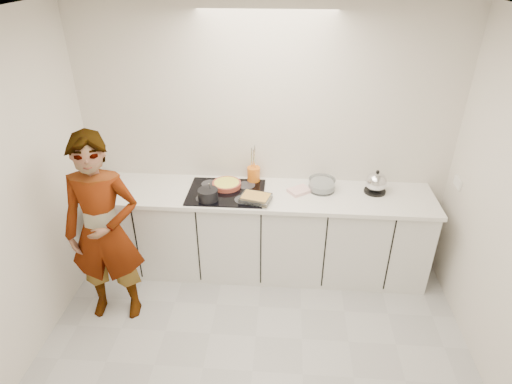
# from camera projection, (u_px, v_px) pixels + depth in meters

# --- Properties ---
(floor) EXTENTS (3.60, 3.20, 0.00)m
(floor) POSITION_uv_depth(u_px,v_px,m) (252.00, 371.00, 3.41)
(floor) COLOR #B3B3B2
(floor) RESTS_ON ground
(ceiling) EXTENTS (3.60, 3.20, 0.00)m
(ceiling) POSITION_uv_depth(u_px,v_px,m) (250.00, 26.00, 2.13)
(ceiling) COLOR white
(ceiling) RESTS_ON wall_back
(wall_back) EXTENTS (3.60, 0.00, 2.60)m
(wall_back) POSITION_uv_depth(u_px,v_px,m) (265.00, 142.00, 4.16)
(wall_back) COLOR silver
(wall_back) RESTS_ON ground
(base_cabinets) EXTENTS (3.20, 0.58, 0.87)m
(base_cabinets) POSITION_uv_depth(u_px,v_px,m) (263.00, 234.00, 4.31)
(base_cabinets) COLOR silver
(base_cabinets) RESTS_ON floor
(countertop) EXTENTS (3.24, 0.64, 0.04)m
(countertop) POSITION_uv_depth(u_px,v_px,m) (263.00, 195.00, 4.08)
(countertop) COLOR white
(countertop) RESTS_ON base_cabinets
(hob) EXTENTS (0.72, 0.54, 0.01)m
(hob) POSITION_uv_depth(u_px,v_px,m) (226.00, 192.00, 4.07)
(hob) COLOR black
(hob) RESTS_ON countertop
(tart_dish) EXTENTS (0.30, 0.30, 0.05)m
(tart_dish) POSITION_uv_depth(u_px,v_px,m) (227.00, 184.00, 4.14)
(tart_dish) COLOR #A34231
(tart_dish) RESTS_ON hob
(saucepan) EXTENTS (0.24, 0.24, 0.18)m
(saucepan) POSITION_uv_depth(u_px,v_px,m) (208.00, 195.00, 3.91)
(saucepan) COLOR black
(saucepan) RESTS_ON hob
(baking_dish) EXTENTS (0.31, 0.26, 0.05)m
(baking_dish) POSITION_uv_depth(u_px,v_px,m) (256.00, 198.00, 3.91)
(baking_dish) COLOR silver
(baking_dish) RESTS_ON hob
(mixing_bowl) EXTENTS (0.28, 0.28, 0.12)m
(mixing_bowl) POSITION_uv_depth(u_px,v_px,m) (322.00, 185.00, 4.10)
(mixing_bowl) COLOR silver
(mixing_bowl) RESTS_ON countertop
(tea_towel) EXTENTS (0.25, 0.24, 0.03)m
(tea_towel) POSITION_uv_depth(u_px,v_px,m) (299.00, 191.00, 4.08)
(tea_towel) COLOR white
(tea_towel) RESTS_ON countertop
(kettle) EXTENTS (0.25, 0.25, 0.23)m
(kettle) POSITION_uv_depth(u_px,v_px,m) (376.00, 183.00, 4.04)
(kettle) COLOR black
(kettle) RESTS_ON countertop
(utensil_crock) EXTENTS (0.14, 0.14, 0.16)m
(utensil_crock) POSITION_uv_depth(u_px,v_px,m) (254.00, 175.00, 4.23)
(utensil_crock) COLOR orange
(utensil_crock) RESTS_ON countertop
(cook) EXTENTS (0.67, 0.47, 1.76)m
(cook) POSITION_uv_depth(u_px,v_px,m) (104.00, 232.00, 3.57)
(cook) COLOR silver
(cook) RESTS_ON floor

